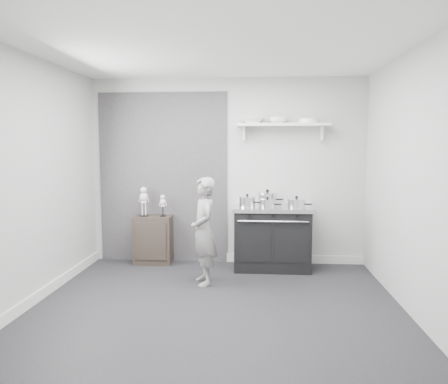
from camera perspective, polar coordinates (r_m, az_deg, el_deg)
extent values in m
plane|color=black|center=(4.91, -1.05, -14.47)|extent=(4.00, 4.00, 0.00)
cube|color=#AFAFAD|center=(6.41, 0.40, 2.71)|extent=(4.00, 0.02, 2.70)
cube|color=#AFAFAD|center=(2.84, -4.43, -1.46)|extent=(4.00, 0.02, 2.70)
cube|color=#AFAFAD|center=(5.20, -23.63, 1.44)|extent=(0.02, 3.60, 2.70)
cube|color=#AFAFAD|center=(4.86, 23.12, 1.18)|extent=(0.02, 3.60, 2.70)
cube|color=silver|center=(4.70, -1.12, 18.06)|extent=(4.00, 3.60, 0.02)
cube|color=black|center=(6.53, -7.95, 1.84)|extent=(1.90, 0.02, 2.50)
cube|color=silver|center=(6.60, 9.18, -8.62)|extent=(2.00, 0.03, 0.12)
cube|color=silver|center=(5.43, -22.85, -12.24)|extent=(0.03, 3.60, 0.12)
cube|color=silver|center=(6.27, 7.73, 8.71)|extent=(1.30, 0.26, 0.04)
cube|color=silver|center=(6.33, 2.65, 7.65)|extent=(0.03, 0.12, 0.20)
cube|color=silver|center=(6.39, 12.64, 7.49)|extent=(0.03, 0.12, 0.20)
cube|color=black|center=(6.20, 6.28, -6.15)|extent=(1.04, 0.62, 0.83)
cube|color=silver|center=(6.13, 6.33, -2.11)|extent=(1.10, 0.66, 0.05)
cube|color=black|center=(5.89, 3.95, -6.58)|extent=(0.44, 0.02, 0.54)
cube|color=black|center=(5.91, 8.82, -6.59)|extent=(0.44, 0.02, 0.54)
cylinder|color=silver|center=(5.81, 6.44, -3.86)|extent=(0.93, 0.02, 0.02)
cylinder|color=black|center=(5.81, 3.36, -3.00)|extent=(0.04, 0.03, 0.04)
cylinder|color=black|center=(5.81, 6.44, -3.02)|extent=(0.04, 0.03, 0.04)
cylinder|color=black|center=(5.83, 9.51, -3.03)|extent=(0.04, 0.03, 0.04)
cube|color=black|center=(6.51, -9.22, -6.18)|extent=(0.54, 0.32, 0.70)
imported|color=gray|center=(5.44, -2.66, -5.12)|extent=(0.46, 0.57, 1.34)
cylinder|color=silver|center=(6.02, 3.05, -1.36)|extent=(0.22, 0.22, 0.13)
cylinder|color=silver|center=(6.01, 3.05, -0.68)|extent=(0.22, 0.22, 0.02)
sphere|color=black|center=(6.01, 3.05, -0.42)|extent=(0.04, 0.04, 0.04)
cylinder|color=black|center=(6.02, 4.46, -1.37)|extent=(0.10, 0.02, 0.02)
cylinder|color=silver|center=(6.24, 5.68, -0.96)|extent=(0.27, 0.27, 0.16)
cylinder|color=silver|center=(6.23, 5.69, -0.15)|extent=(0.28, 0.28, 0.02)
sphere|color=black|center=(6.23, 5.70, 0.14)|extent=(0.05, 0.05, 0.05)
cylinder|color=black|center=(6.25, 7.28, -0.97)|extent=(0.10, 0.02, 0.02)
cylinder|color=silver|center=(5.97, 9.44, -1.58)|extent=(0.23, 0.23, 0.11)
cylinder|color=silver|center=(5.96, 9.45, -0.97)|extent=(0.24, 0.24, 0.02)
sphere|color=black|center=(5.96, 9.46, -0.70)|extent=(0.04, 0.04, 0.04)
cylinder|color=black|center=(5.99, 10.93, -1.58)|extent=(0.10, 0.02, 0.02)
cylinder|color=silver|center=(5.93, 5.68, -1.61)|extent=(0.20, 0.20, 0.11)
cylinder|color=silver|center=(5.92, 5.69, -1.03)|extent=(0.20, 0.20, 0.01)
sphere|color=black|center=(5.92, 5.69, -0.79)|extent=(0.04, 0.04, 0.04)
cylinder|color=black|center=(5.93, 7.02, -1.62)|extent=(0.10, 0.02, 0.02)
imported|color=white|center=(6.26, 3.76, 9.31)|extent=(0.33, 0.33, 0.08)
imported|color=white|center=(6.27, 7.06, 9.27)|extent=(0.26, 0.26, 0.08)
cylinder|color=white|center=(6.30, 10.95, 9.10)|extent=(0.27, 0.27, 0.06)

